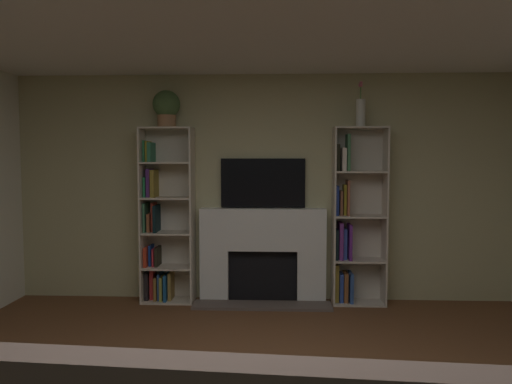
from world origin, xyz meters
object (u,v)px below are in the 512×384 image
at_px(bookshelf_right, 352,222).
at_px(bookshelf_left, 163,223).
at_px(tv, 263,183).
at_px(fireplace, 263,253).
at_px(potted_plant, 166,107).
at_px(vase_with_flowers, 361,112).

bearing_deg(bookshelf_right, bookshelf_left, -179.80).
relative_size(tv, bookshelf_right, 0.49).
bearing_deg(tv, fireplace, -90.00).
height_order(bookshelf_right, potted_plant, potted_plant).
bearing_deg(bookshelf_left, bookshelf_right, 0.20).
bearing_deg(vase_with_flowers, fireplace, 177.14).
relative_size(bookshelf_right, vase_with_flowers, 3.97).
xyz_separation_m(fireplace, potted_plant, (-1.05, -0.05, 1.62)).
distance_m(bookshelf_left, vase_with_flowers, 2.49).
distance_m(bookshelf_left, bookshelf_right, 2.10).
bearing_deg(fireplace, bookshelf_left, -178.99).
relative_size(fireplace, bookshelf_left, 0.77).
distance_m(fireplace, tv, 0.79).
xyz_separation_m(bookshelf_right, vase_with_flowers, (0.07, -0.04, 1.20)).
bearing_deg(bookshelf_left, fireplace, 1.01).
bearing_deg(tv, potted_plant, -173.50).
relative_size(tv, vase_with_flowers, 1.93).
bearing_deg(tv, bookshelf_left, -175.54).
relative_size(bookshelf_left, bookshelf_right, 1.00).
bearing_deg(bookshelf_left, tv, 4.46).
height_order(bookshelf_left, potted_plant, potted_plant).
bearing_deg(bookshelf_right, tv, 175.40).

